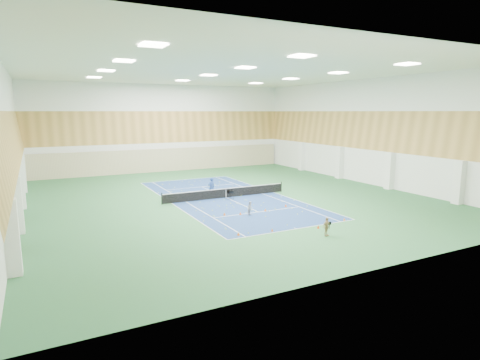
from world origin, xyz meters
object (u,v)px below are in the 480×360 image
at_px(tennis_net, 226,192).
at_px(child_apron, 327,227).
at_px(ball_cart, 230,195).
at_px(coach, 211,187).
at_px(child_court, 250,208).

distance_m(tennis_net, child_apron, 14.15).
relative_size(tennis_net, ball_cart, 14.25).
bearing_deg(tennis_net, coach, 141.98).
xyz_separation_m(tennis_net, ball_cart, (0.05, -0.83, -0.10)).
relative_size(tennis_net, child_court, 11.26).
distance_m(tennis_net, ball_cart, 0.84).
bearing_deg(child_apron, coach, 85.14).
bearing_deg(coach, child_court, 80.27).
xyz_separation_m(tennis_net, child_apron, (0.87, -14.12, 0.10)).
height_order(tennis_net, child_apron, child_apron).
bearing_deg(coach, tennis_net, 131.66).
height_order(tennis_net, coach, coach).
distance_m(child_apron, ball_cart, 13.32).
bearing_deg(tennis_net, child_apron, -86.48).
bearing_deg(tennis_net, child_court, -98.75).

